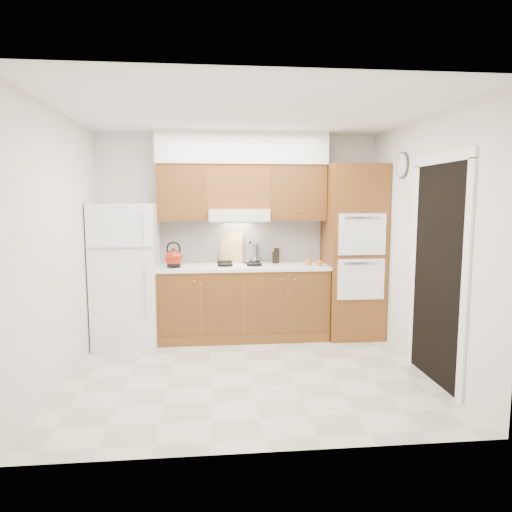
{
  "coord_description": "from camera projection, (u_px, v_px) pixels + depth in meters",
  "views": [
    {
      "loc": [
        -0.38,
        -4.49,
        1.76
      ],
      "look_at": [
        0.11,
        0.45,
        1.15
      ],
      "focal_mm": 32.0,
      "sensor_mm": 36.0,
      "label": 1
    }
  ],
  "objects": [
    {
      "name": "ceiling",
      "position": [
        249.0,
        112.0,
        4.36
      ],
      "size": [
        3.6,
        3.6,
        0.0
      ],
      "primitive_type": "plane",
      "color": "white",
      "rests_on": "wall_back"
    },
    {
      "name": "cutting_board",
      "position": [
        231.0,
        248.0,
        5.94
      ],
      "size": [
        0.31,
        0.17,
        0.39
      ],
      "primitive_type": "cube",
      "rotation": [
        -0.21,
        0.0,
        -0.24
      ],
      "color": "tan",
      "rests_on": "countertop"
    },
    {
      "name": "upper_cab_over_hood",
      "position": [
        238.0,
        187.0,
        5.76
      ],
      "size": [
        0.75,
        0.33,
        0.55
      ],
      "primitive_type": "cube",
      "color": "brown",
      "rests_on": "range_hood"
    },
    {
      "name": "oven_cabinet",
      "position": [
        353.0,
        252.0,
        5.85
      ],
      "size": [
        0.7,
        0.65,
        2.2
      ],
      "primitive_type": "cube",
      "color": "brown",
      "rests_on": "floor"
    },
    {
      "name": "wall_back",
      "position": [
        240.0,
        235.0,
        6.0
      ],
      "size": [
        3.6,
        0.02,
        2.6
      ],
      "primitive_type": "cube",
      "color": "silver",
      "rests_on": "floor"
    },
    {
      "name": "kettle",
      "position": [
        174.0,
        258.0,
        5.56
      ],
      "size": [
        0.26,
        0.26,
        0.21
      ],
      "primitive_type": "sphere",
      "rotation": [
        0.0,
        0.0,
        0.3
      ],
      "color": "maroon",
      "rests_on": "countertop"
    },
    {
      "name": "orange_far",
      "position": [
        309.0,
        262.0,
        5.79
      ],
      "size": [
        0.1,
        0.1,
        0.08
      ],
      "primitive_type": "sphere",
      "rotation": [
        0.0,
        0.0,
        0.31
      ],
      "color": "orange",
      "rests_on": "countertop"
    },
    {
      "name": "wall_left",
      "position": [
        61.0,
        249.0,
        4.35
      ],
      "size": [
        0.02,
        3.0,
        2.6
      ],
      "primitive_type": "cube",
      "color": "silver",
      "rests_on": "floor"
    },
    {
      "name": "wall_clock",
      "position": [
        402.0,
        165.0,
        5.14
      ],
      "size": [
        0.02,
        0.3,
        0.3
      ],
      "primitive_type": "cylinder",
      "rotation": [
        0.0,
        1.57,
        0.0
      ],
      "color": "#3F3833",
      "rests_on": "wall_right"
    },
    {
      "name": "cooktop",
      "position": [
        239.0,
        265.0,
        5.76
      ],
      "size": [
        0.74,
        0.5,
        0.01
      ],
      "primitive_type": "cube",
      "color": "white",
      "rests_on": "countertop"
    },
    {
      "name": "wall_right",
      "position": [
        423.0,
        245.0,
        4.7
      ],
      "size": [
        0.02,
        3.0,
        2.6
      ],
      "primitive_type": "cube",
      "color": "silver",
      "rests_on": "floor"
    },
    {
      "name": "floor",
      "position": [
        249.0,
        372.0,
        4.68
      ],
      "size": [
        3.6,
        3.6,
        0.0
      ],
      "primitive_type": "plane",
      "color": "beige",
      "rests_on": "ground"
    },
    {
      "name": "countertop",
      "position": [
        243.0,
        267.0,
        5.75
      ],
      "size": [
        2.13,
        0.62,
        0.04
      ],
      "primitive_type": "cube",
      "color": "white",
      "rests_on": "base_cabinets"
    },
    {
      "name": "condiment_c",
      "position": [
        274.0,
        257.0,
        5.94
      ],
      "size": [
        0.06,
        0.06,
        0.15
      ],
      "primitive_type": "cylinder",
      "rotation": [
        0.0,
        0.0,
        0.22
      ],
      "color": "black",
      "rests_on": "countertop"
    },
    {
      "name": "backsplash",
      "position": [
        242.0,
        241.0,
        6.0
      ],
      "size": [
        2.11,
        0.03,
        0.56
      ],
      "primitive_type": "cube",
      "color": "white",
      "rests_on": "countertop"
    },
    {
      "name": "fridge",
      "position": [
        127.0,
        274.0,
        5.56
      ],
      "size": [
        0.75,
        0.72,
        1.72
      ],
      "primitive_type": "cube",
      "color": "white",
      "rests_on": "floor"
    },
    {
      "name": "range_hood",
      "position": [
        239.0,
        215.0,
        5.75
      ],
      "size": [
        0.75,
        0.45,
        0.15
      ],
      "primitive_type": "cube",
      "color": "silver",
      "rests_on": "wall_back"
    },
    {
      "name": "condiment_b",
      "position": [
        276.0,
        255.0,
        5.97
      ],
      "size": [
        0.08,
        0.08,
        0.2
      ],
      "primitive_type": "cylinder",
      "rotation": [
        0.0,
        0.0,
        0.42
      ],
      "color": "black",
      "rests_on": "countertop"
    },
    {
      "name": "doorway",
      "position": [
        437.0,
        274.0,
        4.38
      ],
      "size": [
        0.02,
        0.9,
        2.1
      ],
      "primitive_type": "cube",
      "color": "black",
      "rests_on": "floor"
    },
    {
      "name": "upper_cab_left",
      "position": [
        183.0,
        193.0,
        5.7
      ],
      "size": [
        0.63,
        0.33,
        0.7
      ],
      "primitive_type": "cube",
      "color": "brown",
      "rests_on": "wall_back"
    },
    {
      "name": "upper_cab_right",
      "position": [
        296.0,
        193.0,
        5.84
      ],
      "size": [
        0.73,
        0.33,
        0.7
      ],
      "primitive_type": "cube",
      "color": "brown",
      "rests_on": "wall_back"
    },
    {
      "name": "soffit",
      "position": [
        242.0,
        148.0,
        5.69
      ],
      "size": [
        2.13,
        0.36,
        0.4
      ],
      "primitive_type": "cube",
      "color": "silver",
      "rests_on": "wall_back"
    },
    {
      "name": "base_cabinets",
      "position": [
        243.0,
        303.0,
        5.81
      ],
      "size": [
        2.11,
        0.6,
        0.9
      ],
      "primitive_type": "cube",
      "color": "brown",
      "rests_on": "floor"
    },
    {
      "name": "orange_near",
      "position": [
        319.0,
        263.0,
        5.73
      ],
      "size": [
        0.08,
        0.08,
        0.07
      ],
      "primitive_type": "sphere",
      "rotation": [
        0.0,
        0.0,
        0.18
      ],
      "color": "orange",
      "rests_on": "countertop"
    },
    {
      "name": "condiment_a",
      "position": [
        277.0,
        256.0,
        5.94
      ],
      "size": [
        0.07,
        0.07,
        0.2
      ],
      "primitive_type": "cylinder",
      "rotation": [
        0.0,
        0.0,
        0.18
      ],
      "color": "black",
      "rests_on": "countertop"
    },
    {
      "name": "stock_pot",
      "position": [
        250.0,
        253.0,
        5.91
      ],
      "size": [
        0.26,
        0.26,
        0.23
      ],
      "primitive_type": "cylinder",
      "rotation": [
        0.0,
        0.0,
        -0.23
      ],
      "color": "#ACACB0",
      "rests_on": "cooktop"
    }
  ]
}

